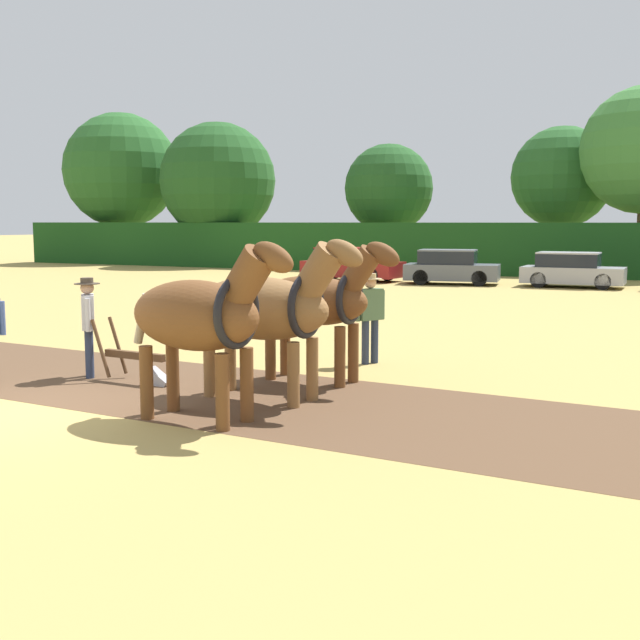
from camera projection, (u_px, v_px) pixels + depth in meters
name	position (u px, v px, depth m)	size (l,w,h in m)	color
ground_plane	(24.00, 411.00, 11.18)	(240.00, 240.00, 0.00)	#A88E4C
plowed_furrow_strip	(94.00, 377.00, 13.64)	(22.70, 3.86, 0.01)	brown
hedgerow	(520.00, 249.00, 39.06)	(62.77, 1.37, 2.60)	#194719
tree_far_left	(121.00, 170.00, 52.21)	(7.41, 7.41, 9.68)	#423323
tree_left	(218.00, 181.00, 48.24)	(6.96, 6.96, 8.59)	#4C3823
tree_center_left	(389.00, 189.00, 44.87)	(4.95, 4.95, 6.97)	brown
tree_center	(562.00, 177.00, 41.60)	(5.24, 5.24, 7.57)	#423323
draft_horse_lead_left	(202.00, 316.00, 10.44)	(2.63, 1.08, 2.47)	brown
draft_horse_lead_right	(267.00, 308.00, 11.76)	(2.98, 1.10, 2.47)	brown
draft_horse_trail_left	(318.00, 301.00, 13.09)	(2.73, 0.96, 2.40)	brown
plow	(140.00, 364.00, 13.09)	(1.50, 0.48, 1.13)	#4C331E
farmer_at_plow	(88.00, 319.00, 13.52)	(0.47, 0.52, 1.69)	#28334C
farmer_beside_team	(370.00, 311.00, 14.82)	(0.42, 0.58, 1.68)	#28334C
parked_car_far_left	(351.00, 265.00, 35.98)	(4.60, 2.15, 1.49)	maroon
parked_car_left	(451.00, 268.00, 33.93)	(4.15, 2.44, 1.47)	#565B66
parked_car_center_left	(572.00, 270.00, 32.31)	(4.01, 1.91, 1.42)	#9E9EA8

